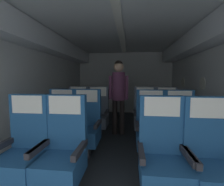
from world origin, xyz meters
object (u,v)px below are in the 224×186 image
at_px(seat_a_left_aisle, 62,154).
at_px(seat_a_right_window, 162,158).
at_px(seat_a_left_window, 24,152).
at_px(seat_b_right_window, 151,130).
at_px(seat_b_left_window, 60,126).
at_px(flight_attendant, 119,89).
at_px(seat_c_right_window, 145,116).
at_px(seat_b_left_aisle, 86,127).
at_px(seat_a_right_aisle, 211,163).
at_px(seat_c_left_window, 77,114).
at_px(seat_b_right_aisle, 180,131).
at_px(seat_c_left_aisle, 98,115).
at_px(seat_c_right_aisle, 167,117).

distance_m(seat_a_left_aisle, seat_a_right_window, 1.03).
height_order(seat_a_left_window, seat_b_right_window, same).
relative_size(seat_b_left_window, flight_attendant, 0.65).
bearing_deg(seat_c_right_window, seat_a_right_window, -89.92).
height_order(seat_a_left_aisle, seat_b_left_aisle, same).
xyz_separation_m(seat_a_right_aisle, seat_c_left_window, (-1.93, 1.79, 0.00)).
distance_m(seat_b_right_aisle, seat_c_left_aisle, 1.71).
height_order(seat_a_right_aisle, seat_b_right_window, same).
bearing_deg(seat_a_right_window, seat_c_left_aisle, 120.23).
height_order(seat_a_right_aisle, seat_a_right_window, same).
xyz_separation_m(seat_b_right_aisle, seat_c_left_aisle, (-1.47, 0.88, 0.00)).
distance_m(seat_a_right_window, seat_b_left_window, 1.72).
xyz_separation_m(seat_a_right_aisle, seat_c_right_window, (-0.45, 1.79, 0.00)).
distance_m(seat_a_right_aisle, seat_b_left_window, 2.13).
height_order(seat_a_left_aisle, seat_a_right_aisle, same).
relative_size(seat_a_right_window, seat_b_right_aisle, 1.00).
bearing_deg(seat_b_left_window, seat_b_left_aisle, -1.91).
distance_m(seat_b_left_window, flight_attendant, 1.45).
height_order(seat_b_left_window, flight_attendant, flight_attendant).
bearing_deg(seat_a_right_aisle, seat_c_left_aisle, 129.50).
xyz_separation_m(seat_a_right_aisle, seat_b_right_aisle, (-0.00, 0.90, 0.00)).
relative_size(seat_c_left_aisle, seat_c_right_aisle, 1.00).
xyz_separation_m(seat_a_left_aisle, seat_c_right_aisle, (1.48, 1.77, 0.00)).
bearing_deg(seat_a_left_window, flight_attendant, 64.87).
bearing_deg(seat_c_right_aisle, seat_a_right_window, -104.30).
relative_size(seat_b_left_window, seat_c_left_window, 1.00).
xyz_separation_m(seat_a_right_aisle, seat_c_right_aisle, (0.00, 1.79, 0.00)).
relative_size(seat_b_right_aisle, seat_b_right_window, 1.00).
distance_m(seat_a_left_window, seat_b_right_aisle, 2.11).
bearing_deg(seat_a_left_aisle, seat_b_right_window, 40.34).
height_order(seat_a_left_window, seat_a_left_aisle, same).
xyz_separation_m(seat_b_left_window, seat_b_right_window, (1.48, -0.02, 0.00)).
xyz_separation_m(seat_b_left_aisle, seat_c_right_aisle, (1.49, 0.88, 0.00)).
bearing_deg(flight_attendant, seat_c_left_aisle, 32.91).
bearing_deg(seat_c_left_window, seat_b_left_window, -89.54).
relative_size(seat_b_left_window, seat_b_right_window, 1.00).
xyz_separation_m(seat_a_right_window, seat_b_left_aisle, (-1.04, 0.88, 0.00)).
bearing_deg(seat_b_left_aisle, seat_c_right_aisle, 30.70).
bearing_deg(seat_c_left_window, seat_c_right_window, 0.02).
height_order(seat_a_left_aisle, flight_attendant, flight_attendant).
distance_m(seat_a_right_aisle, seat_c_left_window, 2.63).
bearing_deg(seat_a_right_aisle, flight_attendant, 118.13).
xyz_separation_m(seat_b_left_window, seat_c_right_aisle, (1.92, 0.87, 0.00)).
bearing_deg(seat_a_right_window, seat_c_right_window, 90.08).
relative_size(seat_a_left_aisle, seat_c_right_aisle, 1.00).
distance_m(seat_a_right_window, seat_b_left_aisle, 1.36).
height_order(seat_b_right_aisle, seat_b_right_window, same).
bearing_deg(seat_a_right_aisle, seat_b_left_window, 154.46).
bearing_deg(seat_b_left_aisle, seat_b_right_window, -0.57).
xyz_separation_m(seat_b_right_window, seat_c_left_aisle, (-1.03, 0.89, 0.00)).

